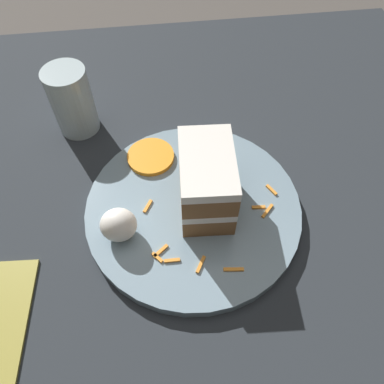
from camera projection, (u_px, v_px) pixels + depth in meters
The scene contains 8 objects.
ground_plane at pixel (164, 195), 0.56m from camera, with size 6.00×6.00×0.00m, color #4C4742.
dining_table at pixel (164, 189), 0.54m from camera, with size 1.00×0.81×0.03m, color #282D33.
plate at pixel (192, 209), 0.50m from camera, with size 0.28×0.28×0.02m, color gray.
cake_slice at pixel (205, 181), 0.46m from camera, with size 0.07×0.11×0.09m.
cream_dollop at pixel (117, 225), 0.45m from camera, with size 0.04×0.04×0.04m, color white.
orange_garnish at pixel (150, 157), 0.53m from camera, with size 0.07×0.07×0.01m, color orange.
carrot_shreds_scatter at pixel (209, 235), 0.46m from camera, with size 0.18×0.12×0.00m.
drinking_glass at pixel (72, 105), 0.56m from camera, with size 0.06×0.06×0.10m.
Camera 1 is at (0.00, -0.32, 0.46)m, focal length 35.00 mm.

